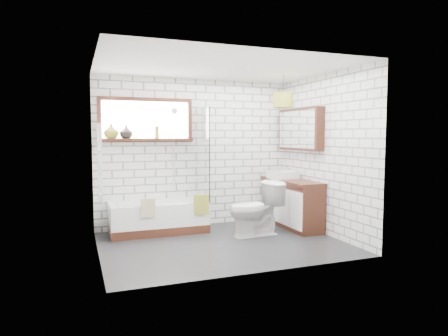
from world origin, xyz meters
name	(u,v)px	position (x,y,z in m)	size (l,w,h in m)	color
floor	(222,244)	(0.00, 0.00, -0.01)	(3.40, 2.60, 0.01)	black
ceiling	(222,66)	(0.00, 0.00, 2.50)	(3.40, 2.60, 0.01)	white
wall_back	(196,153)	(0.00, 1.30, 1.25)	(3.40, 0.01, 2.50)	white
wall_front	(263,162)	(0.00, -1.30, 1.25)	(3.40, 0.01, 2.50)	white
wall_left	(96,159)	(-1.70, 0.00, 1.25)	(0.01, 2.60, 2.50)	white
wall_right	(325,155)	(1.70, 0.00, 1.25)	(0.01, 2.60, 2.50)	white
window	(146,120)	(-0.85, 1.26, 1.80)	(1.52, 0.16, 0.68)	black
towel_radiator	(100,163)	(-1.66, 0.00, 1.20)	(0.06, 0.52, 1.00)	white
mirror_cabinet	(300,129)	(1.62, 0.60, 1.65)	(0.16, 1.20, 0.70)	black
shower_riser	(174,147)	(-0.40, 1.26, 1.35)	(0.02, 0.02, 1.30)	silver
bathtub	(159,217)	(-0.73, 0.96, 0.25)	(1.52, 0.67, 0.49)	white
shower_screen	(203,154)	(0.01, 0.96, 1.24)	(0.02, 0.72, 1.50)	white
towel_green	(201,204)	(-0.12, 0.63, 0.47)	(0.23, 0.06, 0.31)	olive
towel_beige	(148,208)	(-0.95, 0.63, 0.47)	(0.22, 0.05, 0.28)	#C2B687
vanity	(292,203)	(1.47, 0.59, 0.40)	(0.45, 1.40, 0.80)	black
basin	(283,175)	(1.41, 0.80, 0.87)	(0.44, 0.39, 0.13)	white
tap	(291,171)	(1.57, 0.80, 0.93)	(0.03, 0.03, 0.16)	silver
toilet	(255,209)	(0.63, 0.25, 0.42)	(0.82, 0.47, 0.84)	white
vase_olive	(111,132)	(-1.41, 1.23, 1.60)	(0.22, 0.22, 0.23)	olive
vase_dark	(126,133)	(-1.18, 1.23, 1.59)	(0.21, 0.21, 0.21)	black
bottle	(157,134)	(-0.69, 1.23, 1.58)	(0.06, 0.06, 0.20)	olive
pendant	(283,100)	(1.14, 0.32, 2.10)	(0.31, 0.31, 0.23)	olive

